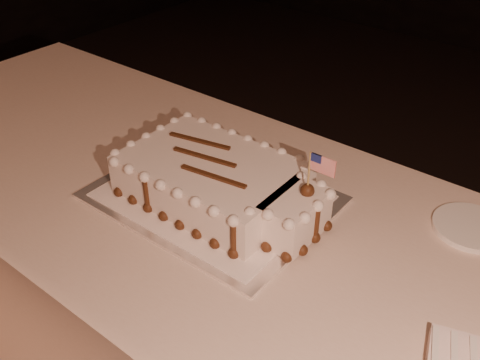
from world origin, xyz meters
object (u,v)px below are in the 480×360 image
Objects in this scene: banquet_table at (242,330)px; sheet_cake at (221,183)px; side_plate at (471,227)px; cake_board at (212,197)px.

sheet_cake is at bearing 176.22° from banquet_table.
banquet_table is 15.31× the size of side_plate.
cake_board is at bearing 177.52° from banquet_table.
banquet_table is 0.61m from side_plate.
banquet_table is 4.74× the size of cake_board.
banquet_table is 0.44m from sheet_cake.
sheet_cake is (0.03, 0.00, 0.05)m from cake_board.
cake_board is (-0.09, 0.00, 0.38)m from banquet_table.
sheet_cake is at bearing -151.66° from side_plate.
side_plate is (0.40, 0.26, 0.38)m from banquet_table.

